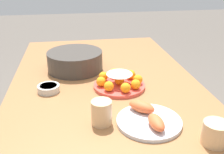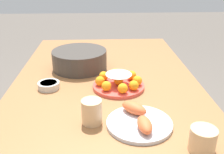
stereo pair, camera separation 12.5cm
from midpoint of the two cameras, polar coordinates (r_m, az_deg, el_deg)
dining_table at (r=1.34m, az=1.36°, el=-4.40°), size 1.54×0.92×0.73m
cake_plate at (r=1.23m, az=4.37°, el=-1.26°), size 0.24×0.24×0.08m
serving_bowl at (r=1.45m, az=-4.63°, el=3.91°), size 0.30×0.30×0.10m
sauce_bowl at (r=1.24m, az=-10.84°, el=-1.82°), size 0.10×0.10×0.03m
seafood_platter at (r=0.98m, az=9.63°, el=-9.42°), size 0.24×0.24×0.06m
cup_near at (r=0.90m, az=23.04°, el=-12.57°), size 0.08×0.08×0.08m
cup_far at (r=0.96m, az=-0.68°, el=-7.65°), size 0.08×0.08×0.09m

